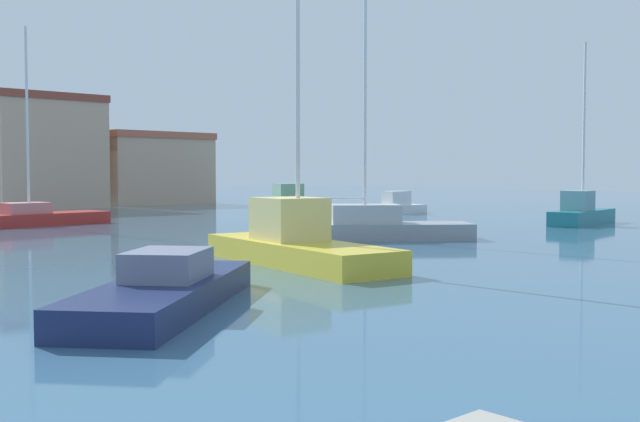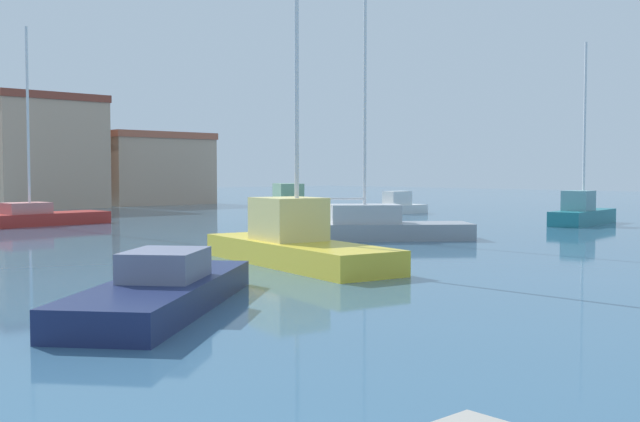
# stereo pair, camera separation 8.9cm
# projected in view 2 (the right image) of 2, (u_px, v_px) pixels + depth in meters

# --- Properties ---
(water) EXTENTS (160.00, 160.00, 0.00)m
(water) POSITION_uv_depth(u_px,v_px,m) (204.00, 237.00, 28.58)
(water) COLOR #38607F
(water) RESTS_ON ground
(sailboat_yellow_behind_lamppost) EXTENTS (3.07, 7.27, 11.65)m
(sailboat_yellow_behind_lamppost) POSITION_uv_depth(u_px,v_px,m) (295.00, 241.00, 20.13)
(sailboat_yellow_behind_lamppost) COLOR gold
(sailboat_yellow_behind_lamppost) RESTS_ON water
(sailboat_teal_distant_east) EXTENTS (5.47, 2.33, 8.56)m
(sailboat_teal_distant_east) POSITION_uv_depth(u_px,v_px,m) (582.00, 212.00, 35.45)
(sailboat_teal_distant_east) COLOR #1E707A
(sailboat_teal_distant_east) RESTS_ON water
(motorboat_white_center_channel) EXTENTS (4.72, 1.26, 1.35)m
(motorboat_white_center_channel) POSITION_uv_depth(u_px,v_px,m) (395.00, 206.00, 44.68)
(motorboat_white_center_channel) COLOR white
(motorboat_white_center_channel) RESTS_ON water
(sailboat_grey_far_right) EXTENTS (7.47, 6.38, 9.63)m
(sailboat_grey_far_right) POSITION_uv_depth(u_px,v_px,m) (364.00, 226.00, 27.60)
(sailboat_grey_far_right) COLOR gray
(sailboat_grey_far_right) RESTS_ON water
(motorboat_green_far_left) EXTENTS (3.62, 5.46, 1.97)m
(motorboat_green_far_left) POSITION_uv_depth(u_px,v_px,m) (285.00, 212.00, 33.80)
(motorboat_green_far_left) COLOR #28703D
(motorboat_green_far_left) RESTS_ON water
(sailboat_red_outer_mooring) EXTENTS (7.41, 2.69, 9.15)m
(sailboat_red_outer_mooring) POSITION_uv_depth(u_px,v_px,m) (29.00, 217.00, 34.78)
(sailboat_red_outer_mooring) COLOR #B22823
(sailboat_red_outer_mooring) RESTS_ON water
(motorboat_navy_mid_harbor) EXTENTS (5.81, 5.38, 1.05)m
(motorboat_navy_mid_harbor) POSITION_uv_depth(u_px,v_px,m) (163.00, 290.00, 13.56)
(motorboat_navy_mid_harbor) COLOR #19234C
(motorboat_navy_mid_harbor) RESTS_ON water
(warehouse_block) EXTENTS (7.44, 8.72, 7.76)m
(warehouse_block) POSITION_uv_depth(u_px,v_px,m) (35.00, 152.00, 52.73)
(warehouse_block) COLOR tan
(warehouse_block) RESTS_ON ground
(yacht_club) EXTENTS (8.51, 10.03, 5.53)m
(yacht_club) POSITION_uv_depth(u_px,v_px,m) (138.00, 169.00, 59.98)
(yacht_club) COLOR tan
(yacht_club) RESTS_ON ground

